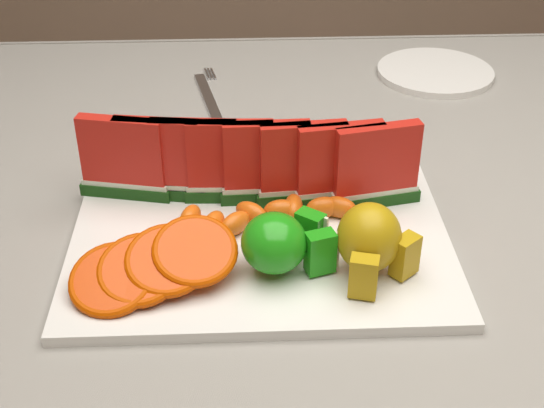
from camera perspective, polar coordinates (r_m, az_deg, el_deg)
The scene contains 11 objects.
table at distance 0.95m, azimuth 4.90°, elevation -4.83°, with size 1.40×0.90×0.75m.
tablecloth at distance 0.91m, azimuth 5.08°, elevation -1.75°, with size 1.53×1.03×0.20m.
platter at distance 0.81m, azimuth -0.88°, elevation -2.65°, with size 0.40×0.30×0.01m.
apple_cluster at distance 0.74m, azimuth 0.70°, elevation -2.93°, with size 0.10×0.08×0.06m.
pear_cluster at distance 0.74m, azimuth 7.46°, elevation -2.76°, with size 0.09×0.09×0.07m.
side_plate at distance 1.23m, azimuth 12.18°, elevation 9.68°, with size 0.23×0.23×0.01m.
fork at distance 1.13m, azimuth -4.79°, elevation 8.11°, with size 0.05×0.19×0.00m.
watermelon_row at distance 0.84m, azimuth -1.78°, elevation 3.03°, with size 0.39×0.07×0.10m.
orange_fan_front at distance 0.74m, azimuth -8.88°, elevation -4.54°, with size 0.18×0.12×0.05m.
orange_fan_back at distance 0.90m, azimuth -0.46°, elevation 3.43°, with size 0.32×0.10×0.04m.
tangerine_segments at distance 0.82m, azimuth 0.41°, elevation -0.75°, with size 0.22×0.07×0.02m.
Camera 1 is at (-0.11, -0.74, 1.24)m, focal length 50.00 mm.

